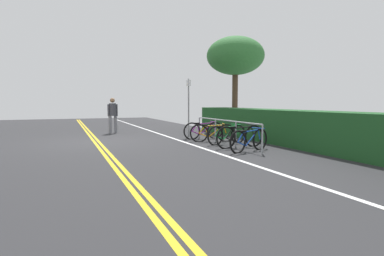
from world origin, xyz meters
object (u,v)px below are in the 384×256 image
Objects in this scene: bicycle_4 at (249,140)px; sign_post_near at (189,102)px; bicycle_2 at (227,135)px; bike_rack at (225,126)px; bicycle_3 at (240,137)px; tree_near_left at (235,56)px; pedestrian at (113,113)px; bicycle_0 at (204,130)px; bicycle_1 at (213,133)px.

sign_post_near is (-4.50, -0.14, 1.12)m from bicycle_4.
sign_post_near is at bearing -173.65° from bicycle_2.
bike_rack is 0.90m from bicycle_3.
tree_near_left is at bearing 120.88° from sign_post_near.
bike_rack is 6.16m from pedestrian.
bicycle_0 is 4.73m from pedestrian.
bicycle_2 is (0.77, 0.18, 0.00)m from bicycle_1.
bicycle_2 is 6.71m from tree_near_left.
bicycle_1 is at bearing -38.67° from tree_near_left.
bike_rack reaches higher than bicycle_1.
pedestrian is at bearing -157.32° from bicycle_4.
bicycle_4 is (0.78, -0.16, -0.02)m from bicycle_3.
tree_near_left is at bearing 146.94° from bike_rack.
bicycle_2 is at bearing -32.46° from tree_near_left.
sign_post_near reaches higher than bicycle_1.
sign_post_near is (-1.12, -0.19, 1.11)m from bicycle_0.
sign_post_near is at bearing -170.42° from bicycle_0.
bike_rack is 2.62× the size of bicycle_2.
bicycle_3 reaches higher than bicycle_4.
sign_post_near is at bearing -175.89° from bike_rack.
bicycle_1 is 1.68m from bicycle_3.
bicycle_0 reaches higher than bicycle_4.
bicycle_0 is at bearing -175.82° from bicycle_2.
bicycle_4 is 0.34× the size of tree_near_left.
bicycle_3 is at bearing 168.68° from bicycle_4.
sign_post_near is (-2.82, -0.31, 1.12)m from bicycle_2.
bicycle_4 is at bearing 22.68° from pedestrian.
pedestrian reaches higher than bicycle_1.
pedestrian is at bearing -149.80° from bicycle_2.
bicycle_4 is (3.37, -0.05, -0.00)m from bicycle_0.
bicycle_3 is 1.11× the size of bicycle_4.
tree_near_left reaches higher than bicycle_3.
pedestrian is 0.68× the size of sign_post_near.
sign_post_near is 4.60m from tree_near_left.
pedestrian is (-7.00, -2.93, 0.61)m from bicycle_4.
bicycle_2 is at bearing 117.04° from bike_rack.
pedestrian reaches higher than bike_rack.
bike_rack is 0.32m from bicycle_2.
bicycle_4 is at bearing -26.50° from tree_near_left.
bicycle_4 is at bearing -0.80° from bicycle_0.
bicycle_2 is 6.19m from pedestrian.
bike_rack is at bearing 0.54° from bicycle_0.
tree_near_left is (-2.03, 3.40, 2.34)m from sign_post_near.
bike_rack is at bearing -173.85° from bicycle_3.
tree_near_left is (-3.15, 3.21, 3.45)m from bicycle_0.
bike_rack is 1.77m from bicycle_0.
tree_near_left reaches higher than bike_rack.
bicycle_4 is at bearing -2.24° from bike_rack.
sign_post_near reaches higher than bicycle_0.
bicycle_2 reaches higher than bicycle_1.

